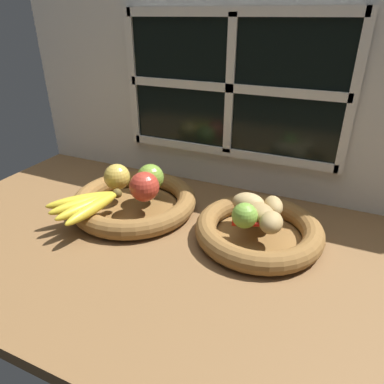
% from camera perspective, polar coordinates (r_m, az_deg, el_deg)
% --- Properties ---
extents(ground_plane, '(1.40, 0.90, 0.03)m').
position_cam_1_polar(ground_plane, '(0.90, -0.40, -7.13)').
color(ground_plane, brown).
extents(back_wall, '(1.40, 0.05, 0.55)m').
position_cam_1_polar(back_wall, '(1.05, 6.58, 15.16)').
color(back_wall, silver).
rests_on(back_wall, ground_plane).
extents(fruit_bowl_left, '(0.35, 0.35, 0.05)m').
position_cam_1_polar(fruit_bowl_left, '(0.99, -9.46, -1.57)').
color(fruit_bowl_left, brown).
rests_on(fruit_bowl_left, ground_plane).
extents(fruit_bowl_right, '(0.31, 0.31, 0.05)m').
position_cam_1_polar(fruit_bowl_right, '(0.87, 10.88, -6.21)').
color(fruit_bowl_right, brown).
rests_on(fruit_bowl_right, ground_plane).
extents(apple_red_right, '(0.08, 0.08, 0.08)m').
position_cam_1_polar(apple_red_right, '(0.92, -7.85, 0.88)').
color(apple_red_right, '#B73828').
rests_on(apple_red_right, fruit_bowl_left).
extents(apple_green_back, '(0.07, 0.07, 0.07)m').
position_cam_1_polar(apple_green_back, '(0.97, -6.85, 2.40)').
color(apple_green_back, '#7AA338').
rests_on(apple_green_back, fruit_bowl_left).
extents(apple_golden_left, '(0.07, 0.07, 0.07)m').
position_cam_1_polar(apple_golden_left, '(0.99, -12.24, 2.44)').
color(apple_golden_left, gold).
rests_on(apple_golden_left, fruit_bowl_left).
extents(banana_bunch_front, '(0.15, 0.19, 0.03)m').
position_cam_1_polar(banana_bunch_front, '(0.92, -16.76, -1.87)').
color(banana_bunch_front, gold).
rests_on(banana_bunch_front, fruit_bowl_left).
extents(potato_oblong, '(0.08, 0.06, 0.05)m').
position_cam_1_polar(potato_oblong, '(0.87, 9.26, -1.79)').
color(potato_oblong, tan).
rests_on(potato_oblong, fruit_bowl_right).
extents(potato_large, '(0.10, 0.10, 0.04)m').
position_cam_1_polar(potato_large, '(0.84, 11.17, -3.37)').
color(potato_large, '#A38451').
rests_on(potato_large, fruit_bowl_right).
extents(potato_small, '(0.05, 0.07, 0.05)m').
position_cam_1_polar(potato_small, '(0.80, 12.92, -4.83)').
color(potato_small, tan).
rests_on(potato_small, fruit_bowl_right).
extents(potato_back, '(0.07, 0.08, 0.04)m').
position_cam_1_polar(potato_back, '(0.88, 13.24, -2.23)').
color(potato_back, tan).
rests_on(potato_back, fruit_bowl_right).
extents(lime_near, '(0.06, 0.06, 0.06)m').
position_cam_1_polar(lime_near, '(0.81, 8.65, -3.85)').
color(lime_near, '#7AAD3D').
rests_on(lime_near, fruit_bowl_right).
extents(chili_pepper, '(0.11, 0.04, 0.02)m').
position_cam_1_polar(chili_pepper, '(0.82, 10.65, -5.11)').
color(chili_pepper, red).
rests_on(chili_pepper, fruit_bowl_right).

